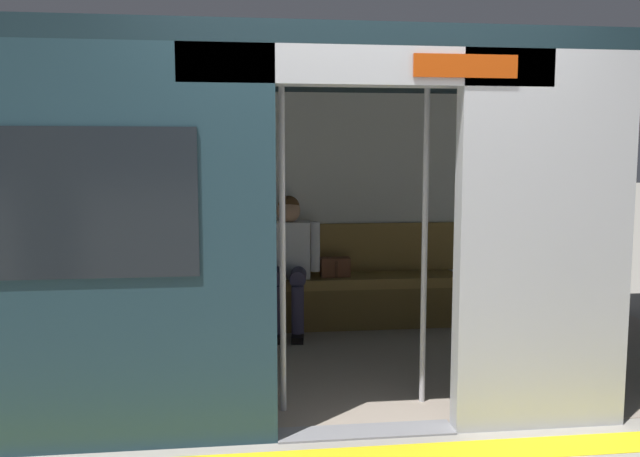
{
  "coord_description": "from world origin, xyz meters",
  "views": [
    {
      "loc": [
        0.68,
        3.47,
        1.55
      ],
      "look_at": [
        0.1,
        -1.27,
        1.01
      ],
      "focal_mm": 36.94,
      "sensor_mm": 36.0,
      "label": 1
    }
  ],
  "objects": [
    {
      "name": "ground_plane",
      "position": [
        0.0,
        0.0,
        0.0
      ],
      "size": [
        60.0,
        60.0,
        0.0
      ],
      "primitive_type": "plane",
      "color": "gray"
    },
    {
      "name": "platform_edge_strip",
      "position": [
        0.0,
        0.3,
        0.0
      ],
      "size": [
        8.0,
        0.24,
        0.01
      ],
      "primitive_type": "cube",
      "color": "yellow",
      "rests_on": "ground_plane"
    },
    {
      "name": "train_car",
      "position": [
        0.07,
        -1.22,
        1.48
      ],
      "size": [
        6.4,
        2.77,
        2.23
      ],
      "color": "silver",
      "rests_on": "ground_plane"
    },
    {
      "name": "bench_seat",
      "position": [
        0.0,
        -2.26,
        0.35
      ],
      "size": [
        2.56,
        0.44,
        0.46
      ],
      "color": "olive",
      "rests_on": "ground_plane"
    },
    {
      "name": "person_seated",
      "position": [
        0.27,
        -2.2,
        0.68
      ],
      "size": [
        0.55,
        0.7,
        1.19
      ],
      "color": "silver",
      "rests_on": "ground_plane"
    },
    {
      "name": "handbag",
      "position": [
        -0.16,
        -2.28,
        0.54
      ],
      "size": [
        0.26,
        0.15,
        0.17
      ],
      "color": "brown",
      "rests_on": "bench_seat"
    },
    {
      "name": "book",
      "position": [
        0.62,
        -2.34,
        0.47
      ],
      "size": [
        0.17,
        0.23,
        0.03
      ],
      "primitive_type": "cube",
      "rotation": [
        0.0,
        0.0,
        -0.11
      ],
      "color": "gold",
      "rests_on": "bench_seat"
    },
    {
      "name": "grab_pole_door",
      "position": [
        0.44,
        -0.37,
        1.04
      ],
      "size": [
        0.04,
        0.04,
        2.09
      ],
      "primitive_type": "cylinder",
      "color": "silver",
      "rests_on": "ground_plane"
    },
    {
      "name": "grab_pole_far",
      "position": [
        -0.44,
        -0.41,
        1.04
      ],
      "size": [
        0.04,
        0.04,
        2.09
      ],
      "primitive_type": "cylinder",
      "color": "silver",
      "rests_on": "ground_plane"
    }
  ]
}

